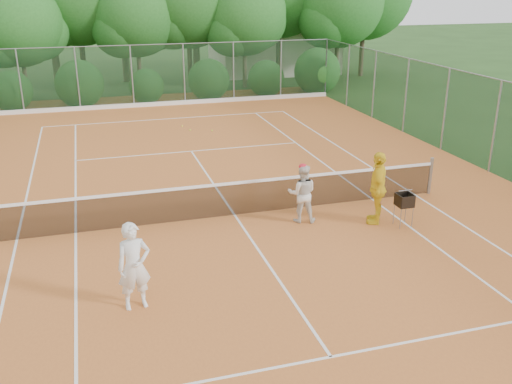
% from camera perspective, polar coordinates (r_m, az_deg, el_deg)
% --- Properties ---
extents(ground, '(120.00, 120.00, 0.00)m').
position_cam_1_polar(ground, '(15.35, -2.12, -2.44)').
color(ground, '#204117').
rests_on(ground, ground).
extents(clay_court, '(18.00, 36.00, 0.02)m').
position_cam_1_polar(clay_court, '(15.35, -2.12, -2.40)').
color(clay_court, '#C0692C').
rests_on(clay_court, ground).
extents(club_building, '(8.00, 5.00, 3.00)m').
position_cam_1_polar(club_building, '(39.97, 1.78, 14.02)').
color(club_building, beige).
rests_on(club_building, ground).
extents(tennis_net, '(11.97, 0.10, 1.10)m').
position_cam_1_polar(tennis_net, '(15.15, -2.15, -0.58)').
color(tennis_net, gray).
rests_on(tennis_net, clay_court).
extents(player_white, '(0.69, 0.50, 1.75)m').
position_cam_1_polar(player_white, '(11.09, -12.10, -7.27)').
color(player_white, silver).
rests_on(player_white, clay_court).
extents(player_center_grp, '(0.90, 0.79, 1.58)m').
position_cam_1_polar(player_center_grp, '(14.76, 4.63, -0.11)').
color(player_center_grp, silver).
rests_on(player_center_grp, clay_court).
extents(player_yellow, '(0.95, 1.20, 1.91)m').
position_cam_1_polar(player_yellow, '(14.92, 12.07, 0.43)').
color(player_yellow, yellow).
rests_on(player_yellow, clay_court).
extents(ball_hopper, '(0.38, 0.38, 0.87)m').
position_cam_1_polar(ball_hopper, '(14.94, 14.63, -0.85)').
color(ball_hopper, gray).
rests_on(ball_hopper, clay_court).
extents(stray_ball_a, '(0.07, 0.07, 0.07)m').
position_cam_1_polar(stray_ball_a, '(24.22, -6.62, 6.18)').
color(stray_ball_a, '#C2E234').
rests_on(stray_ball_a, clay_court).
extents(stray_ball_b, '(0.07, 0.07, 0.07)m').
position_cam_1_polar(stray_ball_b, '(24.92, -7.38, 6.55)').
color(stray_ball_b, yellow).
rests_on(stray_ball_b, clay_court).
extents(stray_ball_c, '(0.07, 0.07, 0.07)m').
position_cam_1_polar(stray_ball_c, '(24.05, -4.42, 6.16)').
color(stray_ball_c, '#B7D331').
rests_on(stray_ball_c, clay_court).
extents(court_markings, '(11.03, 23.83, 0.01)m').
position_cam_1_polar(court_markings, '(15.34, -2.12, -2.36)').
color(court_markings, white).
rests_on(court_markings, clay_court).
extents(fence_back, '(18.07, 0.07, 3.00)m').
position_cam_1_polar(fence_back, '(29.26, -9.74, 11.42)').
color(fence_back, '#19381E').
rests_on(fence_back, clay_court).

